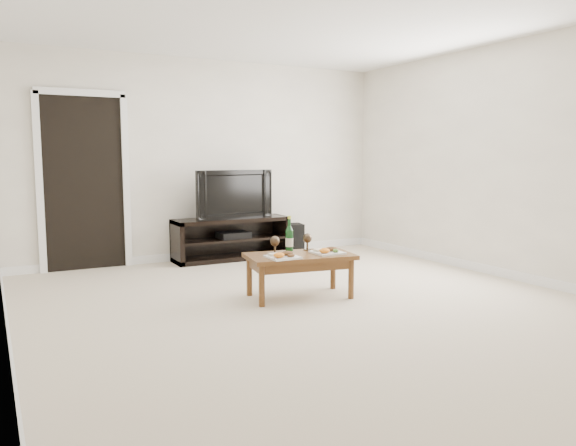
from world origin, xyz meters
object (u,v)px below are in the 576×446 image
at_px(media_console, 231,239).
at_px(subwoofer, 292,239).
at_px(television, 231,194).
at_px(coffee_table, 300,276).

bearing_deg(media_console, subwoofer, 1.63).
height_order(television, coffee_table, television).
xyz_separation_m(television, coffee_table, (-0.19, -2.17, -0.65)).
xyz_separation_m(subwoofer, coffee_table, (-1.11, -2.19, 0.00)).
xyz_separation_m(television, subwoofer, (0.93, 0.03, -0.66)).
height_order(television, subwoofer, television).
bearing_deg(coffee_table, media_console, 85.01).
bearing_deg(media_console, television, 180.00).
bearing_deg(subwoofer, media_console, -167.32).
relative_size(media_console, subwoofer, 3.67).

